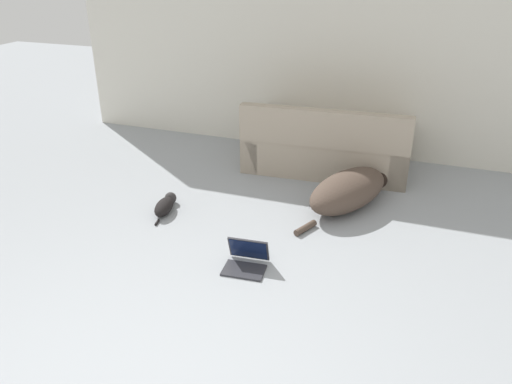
% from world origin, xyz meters
% --- Properties ---
extents(wall_back, '(6.53, 0.06, 2.64)m').
position_xyz_m(wall_back, '(0.00, 4.55, 1.32)').
color(wall_back, silver).
rests_on(wall_back, ground_plane).
extents(couch, '(1.91, 1.01, 0.81)m').
position_xyz_m(couch, '(0.29, 3.92, 0.26)').
color(couch, tan).
rests_on(couch, ground_plane).
extents(dog, '(0.89, 1.46, 0.36)m').
position_xyz_m(dog, '(0.72, 3.07, 0.17)').
color(dog, '#4C3D33').
rests_on(dog, ground_plane).
extents(cat, '(0.22, 0.54, 0.13)m').
position_xyz_m(cat, '(-0.97, 2.33, 0.06)').
color(cat, black).
rests_on(cat, ground_plane).
extents(laptop_open, '(0.36, 0.33, 0.23)m').
position_xyz_m(laptop_open, '(0.12, 1.72, 0.07)').
color(laptop_open, '#2D2D33').
rests_on(laptop_open, ground_plane).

